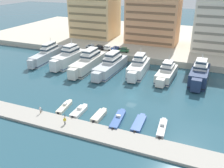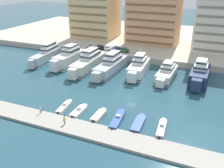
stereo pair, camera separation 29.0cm
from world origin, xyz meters
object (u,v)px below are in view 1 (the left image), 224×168
Objects in this scene: yacht_white_left at (69,58)px; pedestrian_near_edge at (65,120)px; yacht_navy_mid_right at (199,74)px; motorboat_blue_center at (139,123)px; motorboat_white_left at (79,111)px; car_black_left at (99,47)px; motorboat_cream_far_left at (65,107)px; motorboat_grey_center_right at (162,128)px; car_blue_center_left at (116,49)px; yacht_white_center at (139,67)px; pedestrian_mid_deck at (40,109)px; yacht_silver_center_left at (111,65)px; car_silver_far_left at (91,46)px; yacht_ivory_mid_left at (89,62)px; motorboat_blue_center_left at (118,119)px; motorboat_cream_mid_left at (99,116)px; car_white_mid_left at (107,48)px; car_green_center at (124,50)px; yacht_silver_far_left at (48,54)px; yacht_ivory_center_right at (166,73)px.

pedestrian_near_edge is at bearing -59.41° from yacht_white_left.
yacht_navy_mid_right is 2.20× the size of motorboat_blue_center.
motorboat_white_left is at bearing -178.00° from motorboat_blue_center.
motorboat_cream_far_left is at bearing -75.46° from car_black_left.
motorboat_grey_center_right is 52.73m from car_blue_center_left.
pedestrian_near_edge reaches higher than motorboat_grey_center_right.
car_black_left is at bearing 109.60° from motorboat_white_left.
yacht_white_center reaches higher than car_black_left.
motorboat_cream_far_left is at bearing 179.58° from motorboat_grey_center_right.
pedestrian_mid_deck is at bearing -80.61° from car_black_left.
car_silver_far_left is (-15.67, 16.18, 0.86)m from yacht_silver_center_left.
yacht_ivory_mid_left is 35.65m from pedestrian_near_edge.
car_black_left reaches higher than motorboat_blue_center_left.
motorboat_cream_mid_left is at bearing -178.36° from motorboat_grey_center_right.
car_silver_far_left is 1.00× the size of car_blue_center_left.
yacht_ivory_mid_left is 5.44× the size of car_white_mid_left.
car_blue_center_left is (6.89, 0.58, 0.00)m from car_black_left.
yacht_navy_mid_right is at bearing 57.83° from motorboat_cream_mid_left.
pedestrian_near_edge is at bearing -68.71° from car_silver_far_left.
pedestrian_mid_deck reaches higher than motorboat_blue_center.
yacht_silver_center_left is 5.05× the size of car_green_center.
yacht_silver_far_left reaches higher than pedestrian_near_edge.
yacht_white_left is 0.78× the size of yacht_ivory_mid_left.
car_white_mid_left is 52.10m from pedestrian_near_edge.
yacht_white_center is at bearing 89.95° from motorboat_cream_mid_left.
yacht_ivory_mid_left is at bearing -176.98° from yacht_silver_center_left.
motorboat_cream_far_left is (-28.53, -29.47, -2.17)m from yacht_navy_mid_right.
motorboat_grey_center_right is (14.34, 0.41, 0.05)m from motorboat_cream_mid_left.
car_silver_far_left is 2.51× the size of pedestrian_near_edge.
motorboat_grey_center_right is at bearing -51.13° from car_black_left.
yacht_silver_center_left is 34.24m from pedestrian_near_edge.
motorboat_grey_center_right reaches higher than motorboat_blue_center_left.
yacht_white_left is at bearing 178.76° from yacht_silver_center_left.
motorboat_grey_center_right is 4.49× the size of pedestrian_mid_deck.
yacht_silver_far_left is 10.43m from yacht_white_left.
yacht_white_left is at bearing -178.51° from yacht_ivory_center_right.
yacht_ivory_mid_left reaches higher than pedestrian_near_edge.
motorboat_grey_center_right reaches higher than motorboat_cream_mid_left.
motorboat_cream_far_left is at bearing -48.29° from yacht_silver_far_left.
yacht_silver_center_left is at bearing 3.02° from yacht_ivory_mid_left.
yacht_white_left reaches higher than yacht_ivory_mid_left.
yacht_silver_center_left is 28.07m from yacht_navy_mid_right.
yacht_white_left is 32.05m from motorboat_cream_far_left.
yacht_navy_mid_right reaches higher than car_green_center.
yacht_ivory_mid_left is 3.42× the size of motorboat_white_left.
yacht_white_center is at bearing 10.96° from yacht_silver_center_left.
car_silver_far_left is at bearing 149.82° from yacht_white_center.
yacht_white_left reaches higher than car_silver_far_left.
pedestrian_mid_deck is (4.87, -48.80, -1.67)m from car_white_mid_left.
yacht_white_center reaches higher than yacht_silver_center_left.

